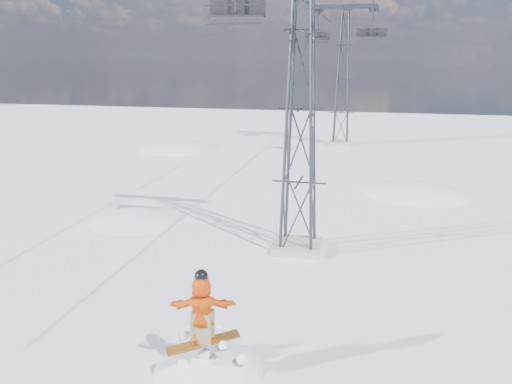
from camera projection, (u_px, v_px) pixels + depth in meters
ground at (217, 365)px, 12.27m from camera, size 120.00×120.00×0.00m
snow_terrain at (245, 301)px, 35.79m from camera, size 39.00×37.00×22.00m
lift_tower_near at (301, 110)px, 18.18m from camera, size 5.20×1.80×11.43m
lift_tower_far at (343, 80)px, 41.69m from camera, size 5.20×1.80×11.43m
lift_chair_near at (236, 10)px, 17.08m from camera, size 1.98×0.57×2.45m
lift_chair_mid at (371, 34)px, 33.52m from camera, size 2.02×0.58×2.50m
lift_chair_far at (316, 36)px, 40.33m from camera, size 1.90×0.55×2.35m
lift_chair_extra at (318, 37)px, 41.38m from camera, size 1.95×0.56×2.42m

